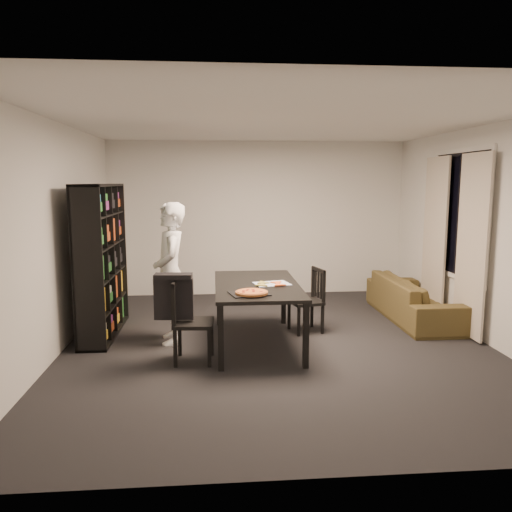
{
  "coord_description": "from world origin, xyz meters",
  "views": [
    {
      "loc": [
        -0.74,
        -5.72,
        1.93
      ],
      "look_at": [
        -0.25,
        0.13,
        1.05
      ],
      "focal_mm": 35.0,
      "sensor_mm": 36.0,
      "label": 1
    }
  ],
  "objects": [
    {
      "name": "room",
      "position": [
        0.0,
        0.0,
        1.3
      ],
      "size": [
        5.01,
        5.51,
        2.61
      ],
      "color": "black",
      "rests_on": "ground"
    },
    {
      "name": "window_pane",
      "position": [
        2.48,
        0.6,
        1.5
      ],
      "size": [
        0.02,
        1.4,
        1.6
      ],
      "primitive_type": "cube",
      "color": "black",
      "rests_on": "room"
    },
    {
      "name": "window_frame",
      "position": [
        2.48,
        0.6,
        1.5
      ],
      "size": [
        0.03,
        1.52,
        1.72
      ],
      "primitive_type": "cube",
      "color": "white",
      "rests_on": "room"
    },
    {
      "name": "curtain_left",
      "position": [
        2.4,
        0.08,
        1.15
      ],
      "size": [
        0.03,
        0.7,
        2.25
      ],
      "primitive_type": "cube",
      "color": "beige",
      "rests_on": "room"
    },
    {
      "name": "curtain_right",
      "position": [
        2.4,
        1.12,
        1.15
      ],
      "size": [
        0.03,
        0.7,
        2.25
      ],
      "primitive_type": "cube",
      "color": "beige",
      "rests_on": "room"
    },
    {
      "name": "bookshelf",
      "position": [
        -2.16,
        0.6,
        0.95
      ],
      "size": [
        0.35,
        1.5,
        1.9
      ],
      "primitive_type": "cube",
      "color": "black",
      "rests_on": "room"
    },
    {
      "name": "dining_table",
      "position": [
        -0.25,
        0.03,
        0.67
      ],
      "size": [
        0.98,
        1.76,
        0.73
      ],
      "color": "black",
      "rests_on": "room"
    },
    {
      "name": "chair_left",
      "position": [
        -1.06,
        -0.5,
        0.51
      ],
      "size": [
        0.44,
        0.44,
        0.89
      ],
      "rotation": [
        0.0,
        0.0,
        1.51
      ],
      "color": "black",
      "rests_on": "room"
    },
    {
      "name": "chair_right",
      "position": [
        0.5,
        0.49,
        0.47
      ],
      "size": [
        0.46,
        0.46,
        0.82
      ],
      "rotation": [
        0.0,
        0.0,
        -1.34
      ],
      "color": "black",
      "rests_on": "room"
    },
    {
      "name": "draped_jacket",
      "position": [
        -1.18,
        -0.49,
        0.74
      ],
      "size": [
        0.42,
        0.2,
        0.49
      ],
      "rotation": [
        0.0,
        0.0,
        1.51
      ],
      "color": "black",
      "rests_on": "chair_left"
    },
    {
      "name": "person",
      "position": [
        -1.27,
        0.19,
        0.84
      ],
      "size": [
        0.48,
        0.67,
        1.69
      ],
      "primitive_type": "imported",
      "rotation": [
        0.0,
        0.0,
        -1.44
      ],
      "color": "white",
      "rests_on": "room"
    },
    {
      "name": "baking_tray",
      "position": [
        -0.38,
        -0.51,
        0.74
      ],
      "size": [
        0.46,
        0.41,
        0.01
      ],
      "primitive_type": "cube",
      "rotation": [
        0.0,
        0.0,
        0.24
      ],
      "color": "black",
      "rests_on": "dining_table"
    },
    {
      "name": "pepperoni_pizza",
      "position": [
        -0.35,
        -0.55,
        0.76
      ],
      "size": [
        0.35,
        0.35,
        0.03
      ],
      "rotation": [
        0.0,
        0.0,
        0.36
      ],
      "color": "brown",
      "rests_on": "dining_table"
    },
    {
      "name": "kitchen_towel",
      "position": [
        -0.07,
        -0.01,
        0.74
      ],
      "size": [
        0.46,
        0.38,
        0.01
      ],
      "primitive_type": "cube",
      "rotation": [
        0.0,
        0.0,
        0.23
      ],
      "color": "white",
      "rests_on": "dining_table"
    },
    {
      "name": "pizza_slices",
      "position": [
        -0.1,
        -0.05,
        0.75
      ],
      "size": [
        0.41,
        0.36,
        0.01
      ],
      "primitive_type": null,
      "rotation": [
        0.0,
        0.0,
        0.15
      ],
      "color": "#E39147",
      "rests_on": "dining_table"
    },
    {
      "name": "sofa",
      "position": [
        2.07,
        0.94,
        0.29
      ],
      "size": [
        0.77,
        1.98,
        0.58
      ],
      "primitive_type": "imported",
      "rotation": [
        0.0,
        0.0,
        1.57
      ],
      "color": "#443B1B",
      "rests_on": "room"
    }
  ]
}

